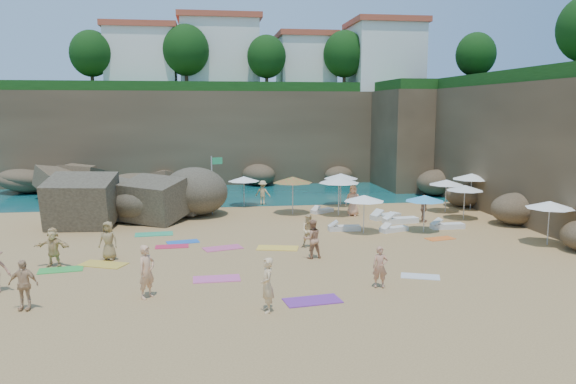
{
  "coord_description": "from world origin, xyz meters",
  "views": [
    {
      "loc": [
        -2.36,
        -27.1,
        6.53
      ],
      "look_at": [
        2.0,
        3.0,
        2.0
      ],
      "focal_mm": 35.0,
      "sensor_mm": 36.0,
      "label": 1
    }
  ],
  "objects": [
    {
      "name": "marina_masts",
      "position": [
        -16.5,
        30.0,
        3.0
      ],
      "size": [
        3.1,
        0.1,
        6.0
      ],
      "color": "white",
      "rests_on": "ground"
    },
    {
      "name": "parasol_6",
      "position": [
        2.87,
        6.99,
        2.16
      ],
      "size": [
        2.49,
        2.49,
        2.35
      ],
      "color": "silver",
      "rests_on": "ground"
    },
    {
      "name": "towel_7",
      "position": [
        -4.11,
        -0.48,
        0.01
      ],
      "size": [
        1.59,
        0.84,
        0.03
      ],
      "primitive_type": "cube",
      "rotation": [
        0.0,
        0.0,
        0.04
      ],
      "color": "#CD2448",
      "rests_on": "ground"
    },
    {
      "name": "parasol_4",
      "position": [
        14.63,
        6.93,
        2.17
      ],
      "size": [
        2.5,
        2.5,
        2.36
      ],
      "color": "silver",
      "rests_on": "ground"
    },
    {
      "name": "person_stand_6",
      "position": [
        -0.53,
        -9.75,
        0.9
      ],
      "size": [
        0.47,
        0.68,
        1.8
      ],
      "primitive_type": "imported",
      "rotation": [
        0.0,
        0.0,
        4.77
      ],
      "color": "#E9BD84",
      "rests_on": "ground"
    },
    {
      "name": "person_stand_3",
      "position": [
        10.03,
        3.46,
        0.8
      ],
      "size": [
        0.82,
        1.0,
        1.59
      ],
      "primitive_type": "imported",
      "rotation": [
        0.0,
        0.0,
        1.01
      ],
      "color": "#94654A",
      "rests_on": "ground"
    },
    {
      "name": "ground",
      "position": [
        0.0,
        0.0,
        0.0
      ],
      "size": [
        120.0,
        120.0,
        0.0
      ],
      "primitive_type": "plane",
      "color": "tan",
      "rests_on": "ground"
    },
    {
      "name": "towel_10",
      "position": [
        9.25,
        -0.75,
        0.01
      ],
      "size": [
        1.58,
        1.04,
        0.03
      ],
      "primitive_type": "cube",
      "rotation": [
        0.0,
        0.0,
        0.23
      ],
      "color": "orange",
      "rests_on": "ground"
    },
    {
      "name": "lounger_0",
      "position": [
        8.14,
        4.64,
        0.15
      ],
      "size": [
        2.03,
        1.38,
        0.3
      ],
      "primitive_type": "cube",
      "rotation": [
        0.0,
        0.0,
        0.42
      ],
      "color": "silver",
      "rests_on": "ground"
    },
    {
      "name": "towel_3",
      "position": [
        -8.37,
        -3.84,
        0.02
      ],
      "size": [
        1.83,
        1.11,
        0.03
      ],
      "primitive_type": "cube",
      "rotation": [
        0.0,
        0.0,
        0.15
      ],
      "color": "green",
      "rests_on": "ground"
    },
    {
      "name": "person_lie_1",
      "position": [
        -8.37,
        -8.45,
        0.2
      ],
      "size": [
        1.21,
        1.79,
        0.41
      ],
      "primitive_type": "imported",
      "rotation": [
        0.0,
        0.0,
        -0.15
      ],
      "color": "tan",
      "rests_on": "ground"
    },
    {
      "name": "cliff_corner",
      "position": [
        17.0,
        20.0,
        4.0
      ],
      "size": [
        10.0,
        12.0,
        8.0
      ],
      "primitive_type": "cube",
      "color": "brown",
      "rests_on": "ground"
    },
    {
      "name": "towel_4",
      "position": [
        -6.81,
        -3.25,
        0.02
      ],
      "size": [
        2.15,
        1.66,
        0.03
      ],
      "primitive_type": "cube",
      "rotation": [
        0.0,
        0.0,
        -0.42
      ],
      "color": "gold",
      "rests_on": "ground"
    },
    {
      "name": "lounger_1",
      "position": [
        8.6,
        3.33,
        0.16
      ],
      "size": [
        2.09,
        0.91,
        0.32
      ],
      "primitive_type": "cube",
      "rotation": [
        0.0,
        0.0,
        0.12
      ],
      "color": "white",
      "rests_on": "ground"
    },
    {
      "name": "rock_outcrop",
      "position": [
        -6.73,
        5.37,
        0.0
      ],
      "size": [
        8.21,
        6.34,
        3.16
      ],
      "primitive_type": null,
      "rotation": [
        0.0,
        0.0,
        -0.05
      ],
      "color": "brown",
      "rests_on": "ground"
    },
    {
      "name": "cliff_right",
      "position": [
        19.0,
        8.0,
        4.0
      ],
      "size": [
        8.0,
        30.0,
        8.0
      ],
      "primitive_type": "cube",
      "color": "brown",
      "rests_on": "ground"
    },
    {
      "name": "towel_6",
      "position": [
        1.11,
        -8.97,
        0.02
      ],
      "size": [
        2.05,
        1.23,
        0.03
      ],
      "primitive_type": "cube",
      "rotation": [
        0.0,
        0.0,
        0.14
      ],
      "color": "#742D93",
      "rests_on": "ground"
    },
    {
      "name": "person_stand_0",
      "position": [
        -4.52,
        -7.8,
        0.94
      ],
      "size": [
        0.79,
        0.82,
        1.88
      ],
      "primitive_type": "imported",
      "rotation": [
        0.0,
        0.0,
        0.87
      ],
      "color": "#E0A375",
      "rests_on": "ground"
    },
    {
      "name": "rock_promontory",
      "position": [
        -11.0,
        16.0,
        0.0
      ],
      "size": [
        12.0,
        7.0,
        2.0
      ],
      "primitive_type": null,
      "color": "brown",
      "rests_on": "ground"
    },
    {
      "name": "parasol_5",
      "position": [
        5.77,
        1.09,
        1.87
      ],
      "size": [
        2.16,
        2.16,
        2.04
      ],
      "color": "silver",
      "rests_on": "ground"
    },
    {
      "name": "parasol_7",
      "position": [
        12.6,
        6.25,
        1.92
      ],
      "size": [
        2.21,
        2.21,
        2.09
      ],
      "color": "silver",
      "rests_on": "ground"
    },
    {
      "name": "towel_12",
      "position": [
        0.85,
        -1.52,
        0.02
      ],
      "size": [
        2.1,
        1.39,
        0.03
      ],
      "primitive_type": "cube",
      "rotation": [
        0.0,
        0.0,
        -0.24
      ],
      "color": "yellow",
      "rests_on": "ground"
    },
    {
      "name": "parasol_10",
      "position": [
        9.04,
        0.94,
        1.82
      ],
      "size": [
        2.1,
        2.1,
        1.98
      ],
      "color": "silver",
      "rests_on": "ground"
    },
    {
      "name": "person_lie_4",
      "position": [
        3.83,
        -7.89,
        0.18
      ],
      "size": [
        0.84,
        1.59,
        0.36
      ],
      "primitive_type": "imported",
      "rotation": [
        0.0,
        0.0,
        -0.2
      ],
      "color": "tan",
      "rests_on": "ground"
    },
    {
      "name": "lounger_3",
      "position": [
        7.48,
        1.22,
        0.12
      ],
      "size": [
        1.67,
        1.04,
        0.25
      ],
      "primitive_type": "cube",
      "rotation": [
        0.0,
        0.0,
        0.35
      ],
      "color": "silver",
      "rests_on": "ground"
    },
    {
      "name": "person_lie_5",
      "position": [
        2.34,
        -1.6,
        0.3
      ],
      "size": [
        1.17,
        1.72,
        0.6
      ],
      "primitive_type": "imported",
      "rotation": [
        0.0,
        0.0,
        -0.28
      ],
      "color": "#E7C183",
      "rests_on": "ground"
    },
    {
      "name": "parasol_1",
      "position": [
        6.54,
        9.48,
        2.03
      ],
      "size": [
        2.34,
        2.34,
        2.21
      ],
      "color": "silver",
      "rests_on": "ground"
    },
    {
      "name": "towel_9",
      "position": [
        -1.71,
        -1.16,
        0.02
      ],
      "size": [
        1.98,
        1.36,
        0.03
      ],
      "primitive_type": "cube",
      "rotation": [
        0.0,
        0.0,
        0.28
      ],
      "color": "#D25184",
      "rests_on": "ground"
    },
    {
      "name": "lounger_4",
      "position": [
        10.64,
        1.51,
        0.14
      ],
      "size": [
        1.83,
        0.64,
        0.28
      ],
      "primitive_type": "cube",
      "rotation": [
        0.0,
        0.0,
        0.02
      ],
      "color": "silver",
      "rests_on": "ground"
    },
    {
      "name": "person_lie_3",
      "position": [
        -8.78,
        -3.24,
        0.22
      ],
      "size": [
        1.81,
        1.9,
        0.43
      ],
      "primitive_type": "imported",
      "rotation": [
        0.0,
        0.0,
        -0.22
      ],
      "color": "tan",
      "rests_on": "ground"
    },
    {
      "name": "towel_13",
      "position": [
        5.82,
        -6.81,
        0.01
      ],
      "size": [
        1.66,
        1.22,
        0.03
      ],
      "primitive_type": "cube",
      "rotation": [
        0.0,
        0.0,
        -0.36
      ],
      "color": "silver",
      "rests_on": "ground"
    },
    {
      "name": "lounger_2",
      "position": [
        4.79,
        7.16,
        0.12
      ],
      "size": [
        1.59,
        1.22,
        0.24
      ],
      "primitive_type": "cube",
      "rotation": [
        0.0,
        0.0,
        0.53
      ],
      "color": "white",
      "rests_on": "ground"
    },
    {
      "name": "person_stand_5",
      "position": [
        -5.79,
        5.65,
        0.86
      ],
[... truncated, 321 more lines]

